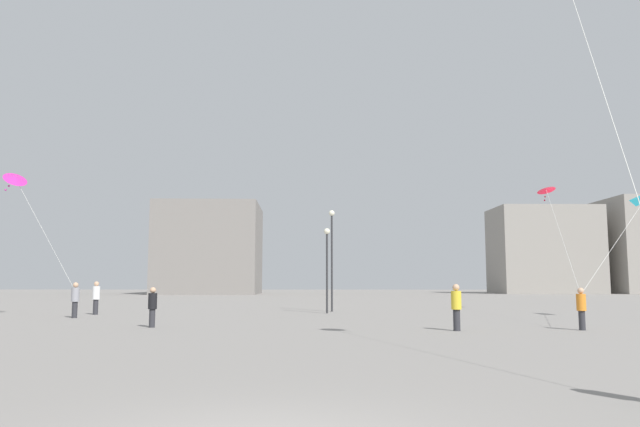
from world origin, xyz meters
TOP-DOWN VIEW (x-y plane):
  - person_in_orange at (9.90, 16.39)m, footprint 0.34×0.34m
  - person_in_yellow at (5.20, 15.97)m, footprint 0.37×0.37m
  - person_in_grey at (-12.25, 23.68)m, footprint 0.38×0.38m
  - person_in_white at (-12.44, 26.81)m, footprint 0.40×0.40m
  - person_in_black at (-6.44, 17.35)m, footprint 0.34×0.34m
  - kite_magenta_diamond at (-15.66, 23.76)m, footprint 4.19×1.54m
  - kite_crimson_diamond at (14.05, 31.52)m, footprint 4.99×16.09m
  - building_left_hall at (-19.00, 88.80)m, footprint 16.24×16.86m
  - building_centre_hall at (35.00, 94.04)m, footprint 16.62×11.36m
  - lamppost_east at (0.55, 30.74)m, footprint 0.36×0.36m
  - lamppost_west at (0.28, 28.57)m, footprint 0.36×0.36m

SIDE VIEW (x-z plane):
  - person_in_orange at x=9.90m, z-range 0.08..1.64m
  - person_in_black at x=-6.44m, z-range 0.08..1.65m
  - person_in_yellow at x=5.20m, z-range 0.08..1.78m
  - person_in_grey at x=-12.25m, z-range 0.08..1.85m
  - person_in_white at x=-12.44m, z-range 0.09..1.91m
  - lamppost_west at x=0.28m, z-range 0.84..5.74m
  - lamppost_east at x=0.55m, z-range 0.93..7.14m
  - building_left_hall at x=-19.00m, z-range 0.00..13.96m
  - building_centre_hall at x=35.00m, z-range 0.00..14.02m
  - kite_magenta_diamond at x=-15.66m, z-range 3.94..10.16m
  - kite_crimson_diamond at x=14.05m, z-range 4.19..10.86m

